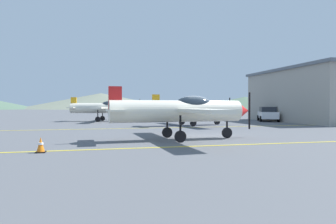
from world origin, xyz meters
TOP-DOWN VIEW (x-y plane):
  - ground_plane at (0.00, 0.00)m, footprint 400.00×400.00m
  - apron_line_near at (0.00, -3.47)m, footprint 80.00×0.16m
  - apron_line_far at (0.00, 7.35)m, footprint 80.00×0.16m
  - airplane_near at (-1.55, -0.87)m, footprint 7.87×9.06m
  - airplane_mid at (2.43, 9.58)m, footprint 7.93×9.08m
  - airplane_far at (-4.99, 18.46)m, footprint 7.94×9.02m
  - car_sedan at (12.91, 14.33)m, footprint 3.44×4.66m
  - traffic_cone_front at (-7.97, -3.77)m, footprint 0.36×0.36m
  - hangar_building at (18.31, 12.58)m, footprint 10.40×14.56m
  - hill_centerleft at (-3.36, 157.78)m, footprint 87.93×87.93m
  - hill_centerright at (72.31, 131.94)m, footprint 60.42×60.42m

SIDE VIEW (x-z plane):
  - ground_plane at x=0.00m, z-range 0.00..0.00m
  - apron_line_near at x=0.00m, z-range 0.00..0.01m
  - apron_line_far at x=0.00m, z-range 0.00..0.01m
  - traffic_cone_front at x=-7.97m, z-range -0.01..0.58m
  - car_sedan at x=12.91m, z-range 0.03..1.65m
  - airplane_near at x=-1.55m, z-range 0.17..2.89m
  - airplane_mid at x=2.43m, z-range 0.17..2.89m
  - airplane_far at x=-4.99m, z-range 0.17..2.89m
  - hangar_building at x=18.31m, z-range 0.01..5.81m
  - hill_centerright at x=72.31m, z-range 0.00..6.53m
  - hill_centerleft at x=-3.36m, z-range 0.00..8.76m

